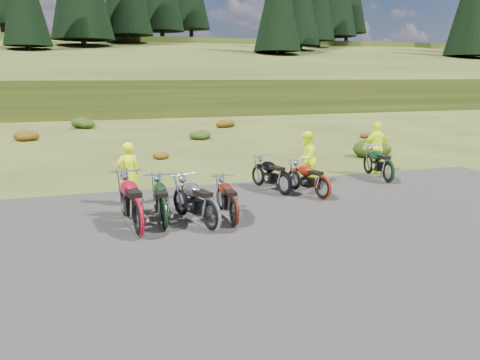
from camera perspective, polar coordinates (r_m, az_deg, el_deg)
name	(u,v)px	position (r m, az deg, el deg)	size (l,w,h in m)	color
ground	(235,225)	(10.70, -0.57, -5.53)	(300.00, 300.00, 0.00)	#353E14
gravel_pad	(267,257)	(8.93, 3.30, -9.33)	(20.00, 12.00, 0.04)	black
hill_slope	(114,103)	(59.88, -15.11, 9.03)	(300.00, 46.00, 3.00)	#263612
hill_plateau	(100,89)	(119.80, -16.68, 10.54)	(300.00, 90.00, 9.17)	#263612
conifer_28	(320,1)	(80.17, 9.69, 20.68)	(5.28, 5.28, 14.00)	black
conifer_32	(475,1)	(88.28, 26.76, 18.88)	(6.60, 6.60, 17.00)	black
conifer_33	(477,4)	(96.78, 26.89, 18.62)	(6.16, 6.16, 16.00)	black
conifer_34	(478,6)	(105.29, 27.00, 18.40)	(5.72, 5.72, 15.00)	black
conifer_35	(479,8)	(113.79, 27.10, 18.21)	(5.28, 5.28, 14.00)	black
shrub_2	(26,134)	(26.67, -24.68, 5.14)	(1.30, 1.30, 0.77)	#6D330D
shrub_3	(85,121)	(31.74, -18.41, 6.81)	(1.56, 1.56, 0.92)	black
shrub_4	(159,153)	(19.34, -9.85, 3.21)	(0.77, 0.77, 0.45)	#6D330D
shrub_5	(199,134)	(25.02, -4.99, 5.64)	(1.03, 1.03, 0.61)	black
shrub_6	(224,121)	(30.83, -1.93, 7.15)	(1.30, 1.30, 0.77)	#6D330D
shrub_7	(374,145)	(20.47, 15.98, 4.08)	(1.56, 1.56, 0.92)	black
shrub_8	(364,134)	(26.47, 14.86, 5.48)	(0.77, 0.77, 0.45)	#6D330D
motorcycle_1	(139,238)	(10.12, -12.16, -6.91)	(2.31, 0.77, 1.21)	maroon
motorcycle_2	(165,230)	(10.48, -9.12, -6.10)	(1.99, 0.66, 1.04)	black
motorcycle_3	(212,233)	(10.22, -3.48, -6.44)	(2.11, 0.70, 1.10)	#A6A5AA
motorcycle_4	(234,226)	(10.62, -0.71, -5.67)	(1.85, 0.62, 0.97)	#4F160D
motorcycle_5	(284,196)	(13.27, 5.37, -1.98)	(1.95, 0.65, 1.02)	black
motorcycle_6	(322,200)	(12.97, 9.99, -2.47)	(1.87, 0.62, 0.98)	maroon
motorcycle_7	(388,184)	(15.46, 17.55, -0.42)	(2.06, 0.69, 1.08)	black
person_middle	(128,175)	(12.38, -13.44, 0.59)	(0.60, 0.40, 1.65)	#E5FF0D
person_right_a	(306,160)	(14.34, 8.04, 2.47)	(0.81, 0.63, 1.67)	#E5FF0D
person_right_b	(376,148)	(16.69, 16.29, 3.71)	(1.05, 0.44, 1.78)	#E5FF0D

